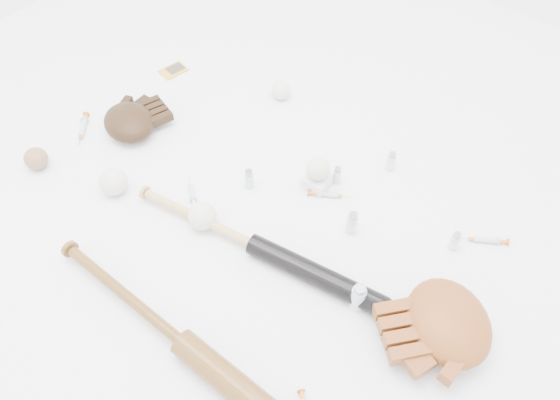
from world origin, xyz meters
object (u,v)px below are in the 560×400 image
Objects in this scene: bat_dark at (254,245)px; glove_dark at (129,122)px; bat_wood at (184,344)px; pedestal at (317,181)px.

glove_dark is at bearing 161.26° from bat_dark.
bat_wood is 4.11× the size of glove_dark.
bat_dark is 0.64m from glove_dark.
glove_dark is 3.07× the size of pedestal.
bat_wood is 0.82m from glove_dark.
bat_wood is 0.63m from pedestal.
glove_dark reaches higher than bat_wood.
glove_dark is (-0.70, 0.43, 0.01)m from bat_wood.
glove_dark is 0.66m from pedestal.
glove_dark is at bearing -162.21° from pedestal.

